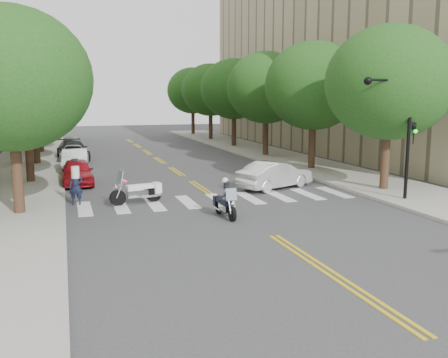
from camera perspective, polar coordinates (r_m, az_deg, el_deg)
name	(u,v)px	position (r m, az deg, el deg)	size (l,w,h in m)	color
ground	(274,236)	(17.86, 5.69, -6.49)	(140.00, 140.00, 0.00)	#38383A
sidewalk_left	(27,165)	(38.13, -21.58, 1.54)	(5.00, 60.00, 0.15)	#9E9991
sidewalk_right	(273,155)	(41.42, 5.65, 2.74)	(5.00, 60.00, 0.15)	#9E9991
building_right	(416,32)	(53.49, 21.09, 15.41)	(26.00, 44.00, 22.00)	tan
tree_l_0	(11,79)	(21.82, -23.20, 10.44)	(6.40, 6.40, 8.45)	#382316
tree_l_1	(25,84)	(29.80, -21.81, 10.07)	(6.40, 6.40, 8.45)	#382316
tree_l_2	(33,86)	(37.78, -21.02, 9.85)	(6.40, 6.40, 8.45)	#382316
tree_l_3	(38,88)	(45.77, -20.50, 9.70)	(6.40, 6.40, 8.45)	#382316
tree_l_4	(42,89)	(53.77, -20.13, 9.60)	(6.40, 6.40, 8.45)	#382316
tree_l_5	(44,90)	(61.76, -19.86, 9.53)	(6.40, 6.40, 8.45)	#382316
tree_r_0	(389,83)	(26.82, 18.34, 10.40)	(6.40, 6.40, 8.45)	#382316
tree_r_1	(314,86)	(33.63, 10.20, 10.44)	(6.40, 6.40, 8.45)	#382316
tree_r_2	(266,88)	(40.87, 4.86, 10.36)	(6.40, 6.40, 8.45)	#382316
tree_r_3	(234,89)	(48.36, 1.15, 10.25)	(6.40, 6.40, 8.45)	#382316
tree_r_4	(211,90)	(55.98, -1.55, 10.14)	(6.40, 6.40, 8.45)	#382316
tree_r_5	(193,91)	(63.70, -3.60, 10.04)	(6.40, 6.40, 8.45)	#382316
traffic_signal_pole	(401,122)	(24.18, 19.53, 6.14)	(2.82, 0.42, 6.00)	black
motorcycle_police	(225,199)	(20.36, 0.09, -2.34)	(0.71, 2.03, 1.64)	black
motorcycle_parked	(141,191)	(23.29, -9.52, -1.40)	(2.46, 0.97, 1.61)	black
officer_standing	(76,186)	(23.56, -16.56, -0.81)	(0.62, 0.41, 1.71)	#161B32
convertible	(275,175)	(26.80, 5.86, 0.47)	(1.55, 4.44, 1.46)	silver
parked_car_a	(77,172)	(29.04, -16.44, 0.79)	(1.68, 4.18, 1.43)	#A5111B
parked_car_b	(75,161)	(33.80, -16.66, 2.00)	(1.56, 4.46, 1.47)	white
parked_car_c	(73,153)	(39.47, -16.85, 2.84)	(2.05, 4.45, 1.24)	#B6BABE
parked_car_d	(73,150)	(40.45, -16.89, 3.17)	(2.10, 5.16, 1.50)	black
parked_car_e	(72,145)	(45.43, -17.02, 3.79)	(1.72, 4.27, 1.45)	#99989D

